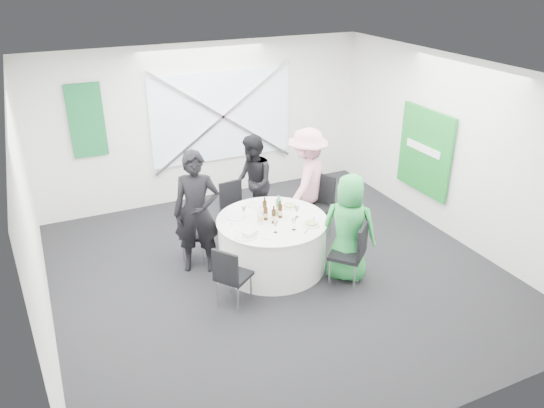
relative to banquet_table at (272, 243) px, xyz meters
name	(u,v)px	position (x,y,z in m)	size (l,w,h in m)	color
floor	(278,273)	(0.00, -0.20, -0.38)	(6.00, 6.00, 0.00)	black
ceiling	(279,75)	(0.00, -0.20, 2.42)	(6.00, 6.00, 0.00)	silver
wall_back	(206,123)	(0.00, 2.80, 1.02)	(6.00, 6.00, 0.00)	silver
wall_front	(431,307)	(0.00, -3.20, 1.02)	(6.00, 6.00, 0.00)	silver
wall_left	(32,227)	(-3.00, -0.20, 1.02)	(6.00, 6.00, 0.00)	silver
wall_right	(455,150)	(3.00, -0.20, 1.02)	(6.00, 6.00, 0.00)	silver
window_panel	(222,116)	(0.30, 2.76, 1.12)	(2.60, 0.03, 1.60)	silver
window_brace_a	(223,117)	(0.30, 2.72, 1.12)	(0.05, 0.05, 3.16)	silver
window_brace_b	(223,117)	(0.30, 2.72, 1.12)	(0.05, 0.05, 3.16)	silver
green_banner	(87,121)	(-2.00, 2.75, 1.32)	(0.55, 0.04, 1.20)	#11592A
green_sign	(425,151)	(2.94, 0.40, 0.82)	(0.05, 1.20, 1.40)	#178129
banquet_table	(272,243)	(0.00, 0.00, 0.00)	(1.56, 1.56, 0.76)	white
chair_back	(234,205)	(-0.14, 1.13, 0.14)	(0.45, 0.46, 0.89)	black
chair_back_left	(191,229)	(-0.98, 0.72, 0.11)	(0.54, 0.54, 0.84)	black
chair_back_right	(318,201)	(1.07, 0.57, 0.21)	(0.62, 0.62, 1.01)	black
chair_front_right	(353,250)	(0.78, -0.88, 0.16)	(0.59, 0.60, 0.93)	black
chair_front_left	(230,273)	(-0.88, -0.66, 0.12)	(0.54, 0.54, 0.85)	black
person_man_back_left	(197,213)	(-0.96, 0.40, 0.51)	(0.65, 0.42, 1.77)	black
person_man_back	(253,183)	(0.25, 1.27, 0.40)	(0.76, 0.42, 1.57)	black
person_woman_pink	(307,182)	(0.97, 0.78, 0.48)	(1.12, 0.52, 1.73)	pink
person_woman_green	(348,228)	(0.83, -0.68, 0.39)	(0.75, 0.49, 1.53)	green
plate_back	(256,205)	(-0.01, 0.53, 0.39)	(0.29, 0.29, 0.01)	silver
plate_back_left	(235,216)	(-0.43, 0.29, 0.39)	(0.28, 0.28, 0.01)	silver
plate_back_right	(290,206)	(0.41, 0.27, 0.40)	(0.26, 0.26, 0.04)	silver
plate_front_right	(311,224)	(0.41, -0.37, 0.40)	(0.25, 0.25, 0.04)	silver
plate_front_left	(246,236)	(-0.52, -0.30, 0.39)	(0.30, 0.30, 0.01)	silver
napkin	(250,233)	(-0.46, -0.30, 0.42)	(0.19, 0.13, 0.05)	white
beer_bottle_a	(266,214)	(-0.08, 0.04, 0.47)	(0.06, 0.06, 0.24)	#3C220B
beer_bottle_b	(265,208)	(-0.03, 0.17, 0.49)	(0.06, 0.06, 0.27)	#3C220B
beer_bottle_c	(280,211)	(0.13, 0.01, 0.48)	(0.06, 0.06, 0.26)	#3C220B
beer_bottle_d	(274,217)	(-0.02, -0.10, 0.48)	(0.06, 0.06, 0.26)	#3C220B
green_water_bottle	(279,207)	(0.15, 0.10, 0.50)	(0.08, 0.08, 0.30)	green
clear_water_bottle	(260,217)	(-0.20, -0.04, 0.48)	(0.08, 0.08, 0.27)	silver
wine_glass_a	(244,209)	(-0.33, 0.23, 0.50)	(0.07, 0.07, 0.17)	white
wine_glass_b	(297,209)	(0.35, -0.08, 0.50)	(0.07, 0.07, 0.17)	white
wine_glass_c	(276,224)	(-0.12, -0.36, 0.50)	(0.07, 0.07, 0.17)	white
wine_glass_d	(294,222)	(0.14, -0.40, 0.50)	(0.07, 0.07, 0.17)	white
fork_a	(306,231)	(0.27, -0.51, 0.38)	(0.01, 0.15, 0.01)	silver
knife_a	(313,220)	(0.52, -0.25, 0.38)	(0.01, 0.15, 0.01)	silver
fork_b	(234,214)	(-0.42, 0.40, 0.38)	(0.01, 0.15, 0.01)	silver
knife_b	(232,225)	(-0.57, 0.09, 0.38)	(0.01, 0.15, 0.01)	silver
fork_c	(240,232)	(-0.55, -0.17, 0.38)	(0.01, 0.15, 0.01)	silver
knife_c	(265,239)	(-0.32, -0.48, 0.38)	(0.01, 0.15, 0.01)	silver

